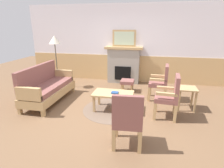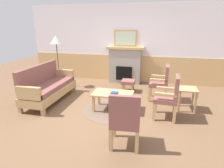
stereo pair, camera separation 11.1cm
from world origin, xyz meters
name	(u,v)px [view 1 (the left image)]	position (x,y,z in m)	size (l,w,h in m)	color
ground_plane	(109,109)	(0.00, 0.00, 0.00)	(14.00, 14.00, 0.00)	brown
wall_back	(125,45)	(0.00, 2.60, 1.31)	(7.20, 0.14, 2.70)	white
fireplace	(124,65)	(0.00, 2.35, 0.65)	(1.30, 0.44, 1.28)	gray
framed_picture	(124,38)	(0.00, 2.35, 1.56)	(0.80, 0.04, 0.56)	tan
couch	(48,87)	(-1.73, 0.17, 0.40)	(0.70, 1.80, 0.98)	tan
coffee_table	(113,95)	(0.10, 0.02, 0.39)	(0.96, 0.56, 0.44)	tan
round_rug	(113,109)	(0.10, 0.02, 0.00)	(1.48, 1.48, 0.01)	brown
book_on_table	(115,93)	(0.14, 0.00, 0.46)	(0.17, 0.13, 0.03)	navy
footstool	(127,82)	(0.26, 1.42, 0.28)	(0.40, 0.40, 0.36)	tan
armchair_near_fireplace	(170,95)	(1.38, -0.11, 0.54)	(0.51, 0.51, 0.98)	tan
armchair_by_window_left	(161,81)	(1.24, 0.93, 0.54)	(0.51, 0.51, 0.98)	tan
armchair_front_left	(128,118)	(0.62, -1.35, 0.54)	(0.52, 0.52, 0.98)	tan
side_table	(187,92)	(1.83, 0.44, 0.43)	(0.44, 0.44, 0.55)	tan
floor_lamp_by_couch	(55,43)	(-2.05, 1.36, 1.45)	(0.36, 0.36, 1.68)	#332D28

